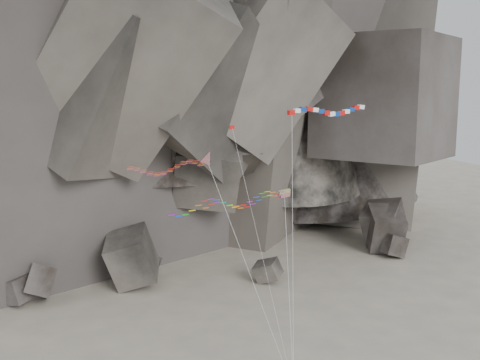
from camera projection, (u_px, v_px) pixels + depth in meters
name	position (u px, v px, depth m)	size (l,w,h in m)	color
headland	(123.00, 18.00, 117.22)	(110.00, 70.00, 84.00)	#5B534A
boulder_field	(265.00, 250.00, 98.20)	(71.67, 15.89, 9.66)	#47423F
delta_kite	(165.00, 167.00, 55.25)	(14.46, 6.22, 23.06)	red
banner_kite	(327.00, 113.00, 58.11)	(9.52, 3.93, 27.07)	red
parafoil_kite	(226.00, 203.00, 58.76)	(13.93, 7.04, 18.42)	yellow
pennant_kite	(245.00, 184.00, 58.75)	(3.66, 7.44, 25.12)	red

